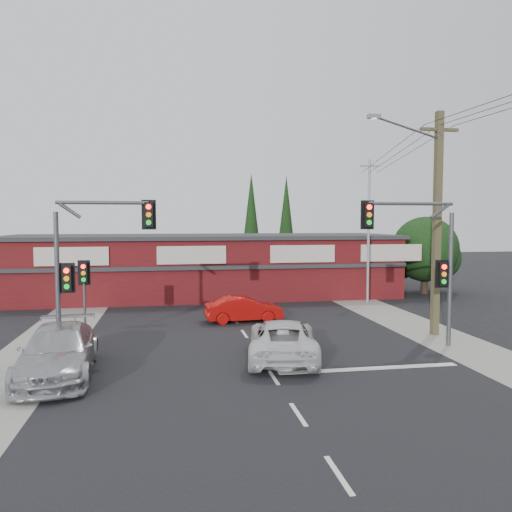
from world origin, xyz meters
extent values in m
plane|color=black|center=(0.00, 0.00, 0.00)|extent=(120.00, 120.00, 0.00)
cube|color=black|center=(0.00, 5.00, 0.01)|extent=(14.00, 70.00, 0.01)
cube|color=gray|center=(-8.50, 5.00, 0.01)|extent=(3.00, 70.00, 0.02)
cube|color=gray|center=(8.50, 5.00, 0.01)|extent=(3.00, 70.00, 0.02)
cube|color=silver|center=(3.50, -1.50, 0.01)|extent=(6.50, 0.35, 0.01)
imported|color=silver|center=(0.82, 0.33, 0.74)|extent=(3.42, 5.67, 1.47)
imported|color=#ABADB0|center=(-7.00, -0.51, 0.82)|extent=(2.67, 5.79, 1.64)
imported|color=#AD0D0A|center=(0.39, 7.45, 0.65)|extent=(4.05, 1.66, 1.31)
cube|color=silver|center=(0.00, -8.32, 0.01)|extent=(0.12, 1.60, 0.01)
cube|color=silver|center=(0.00, -5.10, 0.01)|extent=(0.12, 1.60, 0.01)
cube|color=silver|center=(0.00, -1.87, 0.01)|extent=(0.12, 1.60, 0.01)
cube|color=silver|center=(0.00, 1.36, 0.01)|extent=(0.12, 1.60, 0.01)
cube|color=silver|center=(0.00, 4.58, 0.01)|extent=(0.12, 1.60, 0.01)
cube|color=silver|center=(0.00, 7.81, 0.01)|extent=(0.12, 1.60, 0.01)
cube|color=silver|center=(0.00, 11.04, 0.01)|extent=(0.12, 1.60, 0.01)
cube|color=#4C0F12|center=(-1.00, 17.00, 2.00)|extent=(26.00, 8.00, 4.00)
cube|color=#2D2D30|center=(-1.00, 17.00, 4.10)|extent=(26.40, 8.40, 0.25)
cube|color=beige|center=(-9.00, 12.95, 3.10)|extent=(4.20, 0.12, 1.10)
cube|color=beige|center=(-2.00, 12.95, 3.10)|extent=(4.20, 0.12, 1.10)
cube|color=beige|center=(5.00, 12.95, 3.10)|extent=(4.20, 0.12, 1.10)
cube|color=beige|center=(11.00, 12.95, 3.10)|extent=(4.20, 0.12, 1.10)
cube|color=#2D2D30|center=(-1.00, 12.90, 2.30)|extent=(26.00, 0.15, 0.25)
cylinder|color=#2D2116|center=(14.50, 15.00, 0.90)|extent=(0.50, 0.50, 1.80)
sphere|color=black|center=(14.50, 15.00, 3.20)|extent=(4.60, 4.60, 4.60)
sphere|color=black|center=(16.00, 16.00, 2.50)|extent=(3.40, 3.40, 3.40)
sphere|color=black|center=(13.20, 16.40, 2.30)|extent=(2.80, 2.80, 2.80)
cylinder|color=#2D2116|center=(3.50, 24.00, 1.00)|extent=(0.24, 0.24, 2.00)
cone|color=black|center=(3.50, 24.00, 5.50)|extent=(1.80, 1.80, 7.50)
cylinder|color=#2D2116|center=(7.00, 26.00, 1.00)|extent=(0.24, 0.24, 2.00)
cone|color=black|center=(7.00, 26.00, 5.50)|extent=(1.80, 1.80, 7.50)
cylinder|color=#47494C|center=(-7.50, 2.00, 2.75)|extent=(0.18, 0.18, 5.50)
cylinder|color=#47494C|center=(-5.80, 2.00, 5.85)|extent=(3.40, 0.14, 0.14)
cylinder|color=#47494C|center=(-6.99, 2.00, 5.55)|extent=(0.82, 0.14, 0.63)
cube|color=black|center=(-4.10, 2.00, 5.40)|extent=(0.32, 0.22, 0.95)
cube|color=black|center=(-4.10, 2.07, 5.40)|extent=(0.55, 0.04, 1.15)
cylinder|color=#FF0C07|center=(-4.10, 1.87, 5.70)|extent=(0.20, 0.06, 0.20)
cylinder|color=orange|center=(-4.10, 1.87, 5.40)|extent=(0.20, 0.06, 0.20)
cylinder|color=#0CE526|center=(-4.10, 1.87, 5.10)|extent=(0.20, 0.06, 0.20)
cube|color=black|center=(-7.15, 2.00, 3.00)|extent=(0.32, 0.22, 0.95)
cube|color=black|center=(-7.15, 2.07, 3.00)|extent=(0.55, 0.04, 1.15)
cylinder|color=#FF0C07|center=(-7.15, 1.87, 3.30)|extent=(0.20, 0.06, 0.20)
cylinder|color=orange|center=(-7.15, 1.87, 3.00)|extent=(0.20, 0.06, 0.20)
cylinder|color=#0CE526|center=(-7.15, 1.87, 2.70)|extent=(0.20, 0.06, 0.20)
cylinder|color=#47494C|center=(8.00, 1.00, 2.75)|extent=(0.18, 0.18, 5.50)
cylinder|color=#47494C|center=(6.20, 1.00, 5.85)|extent=(3.60, 0.14, 0.14)
cylinder|color=#47494C|center=(7.46, 1.00, 5.55)|extent=(0.82, 0.14, 0.63)
cube|color=black|center=(4.40, 1.00, 5.40)|extent=(0.32, 0.22, 0.95)
cube|color=black|center=(4.40, 1.07, 5.40)|extent=(0.55, 0.04, 1.15)
cylinder|color=#FF0C07|center=(4.40, 0.87, 5.70)|extent=(0.20, 0.06, 0.20)
cylinder|color=orange|center=(4.40, 0.87, 5.40)|extent=(0.20, 0.06, 0.20)
cylinder|color=#0CE526|center=(4.40, 0.87, 5.10)|extent=(0.20, 0.06, 0.20)
cube|color=black|center=(7.65, 1.00, 3.00)|extent=(0.32, 0.22, 0.95)
cube|color=black|center=(7.65, 1.07, 3.00)|extent=(0.55, 0.04, 1.15)
cylinder|color=#FF0C07|center=(7.65, 0.87, 3.30)|extent=(0.20, 0.06, 0.20)
cylinder|color=orange|center=(7.65, 0.87, 3.00)|extent=(0.20, 0.06, 0.20)
cylinder|color=#0CE526|center=(7.65, 0.87, 2.70)|extent=(0.20, 0.06, 0.20)
cylinder|color=#47494C|center=(-7.20, 6.00, 1.50)|extent=(0.12, 0.12, 3.00)
cube|color=black|center=(-7.20, 6.00, 2.80)|extent=(0.32, 0.22, 0.95)
cube|color=black|center=(-7.20, 6.07, 2.80)|extent=(0.55, 0.04, 1.15)
cylinder|color=#FF0C07|center=(-7.20, 5.87, 3.10)|extent=(0.20, 0.06, 0.20)
cylinder|color=orange|center=(-7.20, 5.87, 2.80)|extent=(0.20, 0.06, 0.20)
cylinder|color=#0CE526|center=(-7.20, 5.87, 2.50)|extent=(0.20, 0.06, 0.20)
cube|color=brown|center=(8.50, 3.00, 5.00)|extent=(0.30, 0.30, 10.00)
cube|color=brown|center=(8.50, 3.00, 9.20)|extent=(1.80, 0.14, 0.14)
cylinder|color=#47494C|center=(6.90, 2.85, 9.20)|extent=(3.23, 0.39, 0.89)
cube|color=slate|center=(5.30, 2.70, 9.60)|extent=(0.55, 0.25, 0.18)
cylinder|color=silver|center=(5.30, 2.70, 9.50)|extent=(0.28, 0.28, 0.05)
cylinder|color=gray|center=(9.00, 12.00, 4.50)|extent=(0.16, 0.16, 9.00)
cube|color=gray|center=(9.00, 12.00, 8.60)|extent=(1.20, 0.10, 0.10)
cylinder|color=black|center=(8.15, 7.50, 8.80)|extent=(0.73, 9.01, 1.22)
cylinder|color=black|center=(8.75, 7.50, 8.80)|extent=(0.52, 9.00, 1.22)
cylinder|color=black|center=(9.34, 7.50, 8.80)|extent=(0.31, 9.00, 1.22)
camera|label=1|loc=(-3.32, -17.65, 5.13)|focal=35.00mm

